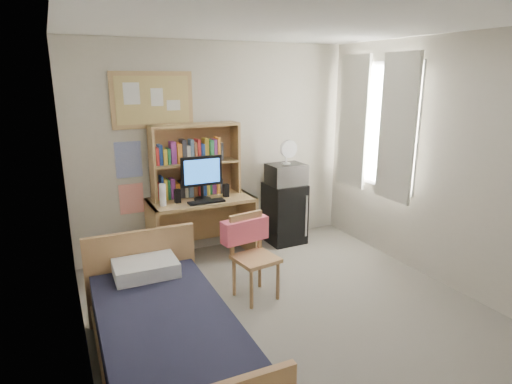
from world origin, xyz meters
name	(u,v)px	position (x,y,z in m)	size (l,w,h in m)	color
floor	(302,324)	(0.00, 0.00, -0.01)	(3.60, 4.20, 0.02)	gray
ceiling	(311,19)	(0.00, 0.00, 2.60)	(3.60, 4.20, 0.02)	white
wall_back	(217,149)	(0.00, 2.10, 1.30)	(3.60, 0.04, 2.60)	beige
wall_left	(74,215)	(-1.80, 0.00, 1.30)	(0.04, 4.20, 2.60)	beige
wall_right	(457,167)	(1.80, 0.00, 1.30)	(0.04, 4.20, 2.60)	beige
window_unit	(376,125)	(1.75, 1.20, 1.60)	(0.10, 1.40, 1.70)	white
curtain_left	(397,129)	(1.72, 0.80, 1.60)	(0.04, 0.55, 1.70)	silver
curtain_right	(353,122)	(1.72, 1.60, 1.60)	(0.04, 0.55, 1.70)	silver
bulletin_board	(153,100)	(-0.78, 2.08, 1.92)	(0.94, 0.03, 0.64)	tan
poster_wave	(128,160)	(-1.10, 2.09, 1.25)	(0.30, 0.01, 0.42)	#2941A7
poster_japan	(132,199)	(-1.10, 2.09, 0.78)	(0.28, 0.01, 0.36)	#F43C2B
desk	(202,229)	(-0.35, 1.77, 0.39)	(1.24, 0.62, 0.77)	tan
desk_chair	(256,258)	(-0.17, 0.61, 0.43)	(0.43, 0.43, 0.86)	tan
mini_fridge	(284,213)	(0.84, 1.84, 0.40)	(0.47, 0.47, 0.81)	black
bed	(169,349)	(-1.28, -0.23, 0.26)	(0.95, 1.89, 0.52)	black
hutch	(196,160)	(-0.35, 1.92, 1.21)	(1.07, 0.27, 0.87)	tan
monitor	(202,178)	(-0.35, 1.71, 1.03)	(0.49, 0.04, 0.52)	black
keyboard	(206,202)	(-0.34, 1.57, 0.78)	(0.42, 0.13, 0.02)	black
speaker_left	(177,196)	(-0.65, 1.71, 0.85)	(0.07, 0.07, 0.16)	black
speaker_right	(226,190)	(-0.05, 1.71, 0.85)	(0.06, 0.06, 0.16)	black
water_bottle	(163,195)	(-0.82, 1.67, 0.90)	(0.07, 0.07, 0.25)	white
hoodie	(245,230)	(-0.20, 0.81, 0.67)	(0.50, 0.15, 0.24)	#FF6177
microwave	(286,174)	(0.84, 1.82, 0.94)	(0.47, 0.36, 0.27)	#B7B7BB
desk_fan	(286,153)	(0.84, 1.82, 1.22)	(0.23, 0.23, 0.28)	white
pillow	(146,268)	(-1.27, 0.52, 0.58)	(0.53, 0.37, 0.13)	white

